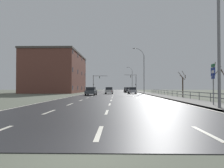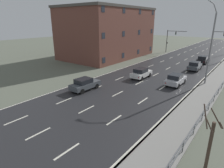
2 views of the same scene
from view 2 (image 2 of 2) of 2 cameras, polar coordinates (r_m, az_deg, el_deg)
ground_plane at (r=34.55m, az=15.08°, el=3.65°), size 160.00×160.00×0.12m
road_asphalt_strip at (r=45.62m, az=21.04°, el=6.71°), size 14.00×120.00×0.03m
guardrail at (r=12.95m, az=18.97°, el=-19.79°), size 0.07×39.69×1.00m
street_lamp_midground at (r=28.60m, az=27.54°, el=10.67°), size 2.89×0.24×11.45m
traffic_signal_left at (r=55.53m, az=17.34°, el=13.25°), size 5.28×0.36×6.08m
car_far_left at (r=44.02m, az=25.96°, el=6.72°), size 1.89×4.13×1.57m
car_distant at (r=37.21m, az=23.84°, el=5.12°), size 1.96×4.16×1.57m
car_near_right at (r=29.59m, az=8.85°, el=3.33°), size 1.85×4.11×1.57m
car_near_left at (r=24.39m, az=-8.27°, el=0.00°), size 1.95×4.16×1.57m
car_mid_centre at (r=27.52m, az=18.80°, el=1.35°), size 1.84×4.10×1.57m
brick_building at (r=47.14m, az=-1.25°, el=15.38°), size 13.82×22.43×11.56m
bare_tree_mid at (r=12.68m, az=27.63°, el=-15.51°), size 1.20×1.07×4.19m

